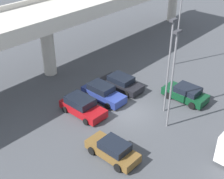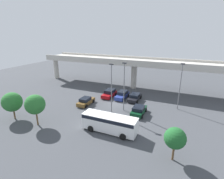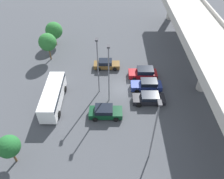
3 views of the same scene
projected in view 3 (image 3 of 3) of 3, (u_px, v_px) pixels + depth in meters
The scene contains 14 objects.
ground_plane at pixel (124, 89), 33.26m from camera, with size 107.75×107.75×0.00m, color #424449.
highway_overpass at pixel (213, 53), 28.97m from camera, with size 51.71×7.21×7.70m.
parked_car_0 at pixel (106, 64), 36.81m from camera, with size 2.01×4.35×1.47m.
parked_car_1 at pixel (143, 73), 34.96m from camera, with size 2.22×4.52×1.60m.
parked_car_2 at pixel (147, 85), 32.73m from camera, with size 2.07×4.60×1.60m.
parked_car_3 at pixel (149, 98), 30.67m from camera, with size 2.18×4.54×1.43m.
parked_car_4 at pixel (105, 112), 28.73m from camera, with size 2.17×4.39×1.52m.
shuttle_bus at pixel (53, 95), 29.94m from camera, with size 8.04×2.54×2.53m.
lamp_post_near_aisle at pixel (109, 71), 28.00m from camera, with size 0.70×0.35×8.91m.
lamp_post_mid_lot at pixel (98, 63), 29.37m from camera, with size 0.70×0.35×8.81m.
lamp_post_by_overpass at pixel (155, 128), 21.32m from camera, with size 0.70×0.35×8.67m.
tree_front_left at pixel (54, 31), 40.95m from camera, with size 3.18×3.18×4.60m.
tree_front_centre at pixel (48, 42), 36.86m from camera, with size 3.01×3.01×4.97m.
tree_front_right at pixel (9, 147), 22.37m from camera, with size 2.40×2.40×4.02m.
Camera 3 is at (24.84, -1.68, 22.12)m, focal length 35.00 mm.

